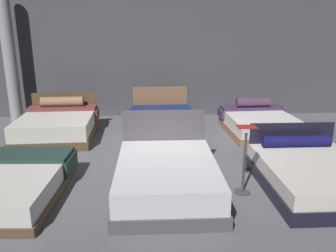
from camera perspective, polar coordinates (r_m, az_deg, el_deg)
ground_plane at (r=6.53m, az=-0.83°, el=-5.64°), size 18.00×18.00×0.02m
showroom_back_wall at (r=9.56m, az=-1.63°, el=12.14°), size 18.00×0.06×3.50m
bed_0 at (r=5.56m, az=-25.49°, el=-8.89°), size 1.62×2.11×0.46m
bed_1 at (r=5.12m, az=-0.21°, el=-8.66°), size 1.53×2.10×1.06m
bed_2 at (r=5.76m, az=23.67°, el=-7.62°), size 1.64×2.07×0.80m
bed_3 at (r=8.13m, az=-18.29°, el=0.13°), size 1.77×1.99×0.88m
bed_4 at (r=7.92m, az=-0.88°, el=0.23°), size 1.61×2.09×0.99m
bed_5 at (r=8.31m, az=15.32°, el=0.43°), size 1.69×1.98×0.77m
price_sign at (r=5.20m, az=12.81°, el=-6.95°), size 0.28×0.24×1.06m
support_pillar at (r=9.73m, az=-25.40°, el=10.70°), size 0.32×0.32×3.50m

